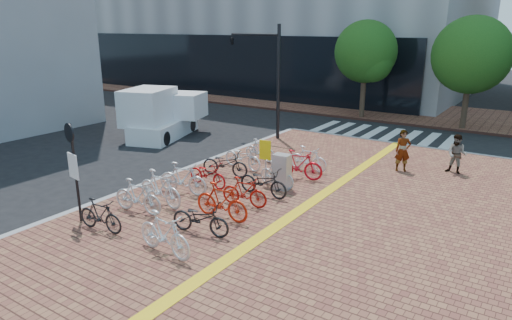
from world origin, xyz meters
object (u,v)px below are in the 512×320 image
Objects in this scene: bike_2 at (160,188)px; bike_3 at (183,179)px; bike_8 at (164,234)px; bike_15 at (308,159)px; bike_10 at (222,201)px; bike_13 at (277,174)px; bike_12 at (263,182)px; yellow_sign at (265,154)px; bike_0 at (100,215)px; bike_14 at (299,165)px; box_truck at (162,114)px; bike_7 at (260,150)px; pedestrian_b at (457,154)px; bike_5 at (225,164)px; utility_box at (282,172)px; notice_sign at (73,161)px; bike_4 at (208,174)px; bike_6 at (243,157)px; bike_1 at (138,196)px; traffic_light_pole at (256,60)px; bike_11 at (244,192)px; bike_9 at (201,218)px; pedestrian_a at (403,151)px.

bike_2 is 1.04× the size of bike_3.
bike_8 reaches higher than bike_15.
bike_10 is 1.20× the size of bike_13.
bike_12 is (2.29, 2.59, -0.09)m from bike_2.
bike_10 is 1.13× the size of yellow_sign.
bike_14 is (2.49, 7.12, 0.08)m from bike_0.
box_truck is at bearing 83.06° from bike_15.
pedestrian_b reaches higher than bike_7.
bike_5 is 0.38× the size of box_truck.
utility_box is (0.02, 5.81, 0.07)m from bike_8.
bike_5 is 2.55m from bike_12.
notice_sign is at bearing 124.71° from bike_10.
bike_8 is at bearing -147.36° from bike_4.
bike_0 is 0.84× the size of bike_8.
bike_15 reaches higher than bike_4.
bike_4 is 1.29m from bike_5.
bike_1 is at bearing -172.76° from bike_6.
bike_3 reaches higher than bike_4.
bike_2 is at bearing 157.23° from bike_13.
bike_3 is 0.38× the size of box_truck.
bike_4 is at bearing -140.26° from yellow_sign.
traffic_light_pole is (-5.13, 4.04, 3.42)m from bike_15.
bike_11 is at bearing -143.25° from bike_5.
utility_box is (2.49, 3.48, 0.06)m from bike_2.
bike_8 is at bearing -95.12° from bike_0.
bike_9 is at bearing 176.23° from bike_11.
bike_6 is 6.86m from traffic_light_pole.
notice_sign is at bearing -115.78° from yellow_sign.
bike_5 is 1.02× the size of bike_14.
bike_6 is 3.99m from bike_11.
bike_10 is at bearing 173.55° from bike_11.
bike_6 is 1.20× the size of bike_11.
bike_3 is 4.33m from bike_8.
bike_8 reaches higher than bike_14.
bike_1 is 2.18m from notice_sign.
bike_11 is 1.14m from bike_12.
notice_sign is (-3.39, -4.83, 1.39)m from bike_12.
box_truck is at bearing 60.46° from bike_4.
bike_12 is at bearing -121.82° from pedestrian_b.
bike_0 is 4.59m from bike_4.
pedestrian_b is at bearing -38.40° from bike_0.
bike_0 is at bearing -175.40° from bike_7.
pedestrian_a is at bearing -49.11° from bike_3.
bike_3 is 5.29m from bike_15.
bike_2 is at bearing -74.06° from traffic_light_pole.
bike_4 is 2.20m from bike_12.
bike_13 is (-0.09, 3.35, -0.09)m from bike_10.
bike_4 is 1.12× the size of pedestrian_b.
bike_4 is 0.93× the size of bike_5.
bike_1 reaches higher than bike_12.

